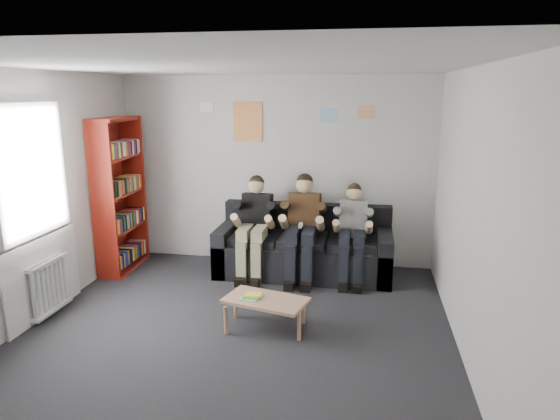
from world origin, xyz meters
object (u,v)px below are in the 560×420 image
object	(u,v)px
person_middle	(302,228)
coffee_table	(266,302)
bookshelf	(120,195)
person_right	(352,233)
person_left	(254,227)
sofa	(304,250)

from	to	relation	value
person_middle	coffee_table	bearing A→B (deg)	-95.79
bookshelf	person_right	bearing A→B (deg)	-2.72
person_left	person_middle	world-z (taller)	person_middle
coffee_table	person_middle	world-z (taller)	person_middle
sofa	person_left	xyz separation A→B (m)	(-0.66, -0.21, 0.36)
bookshelf	coffee_table	world-z (taller)	bookshelf
sofa	person_middle	world-z (taller)	person_middle
sofa	coffee_table	size ratio (longest dim) A/B	2.78
bookshelf	person_right	size ratio (longest dim) A/B	1.65
person_left	person_middle	bearing A→B (deg)	1.24
coffee_table	person_middle	xyz separation A→B (m)	(0.19, 1.55, 0.40)
coffee_table	person_left	distance (m)	1.67
bookshelf	person_right	distance (m)	3.23
sofa	person_right	size ratio (longest dim) A/B	1.83
person_middle	person_right	size ratio (longest dim) A/B	1.08
bookshelf	person_middle	world-z (taller)	bookshelf
sofa	bookshelf	distance (m)	2.66
sofa	person_right	world-z (taller)	person_right
bookshelf	coffee_table	xyz separation A→B (m)	(2.36, -1.49, -0.77)
coffee_table	person_right	world-z (taller)	person_right
sofa	coffee_table	world-z (taller)	sofa
coffee_table	person_right	distance (m)	1.81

